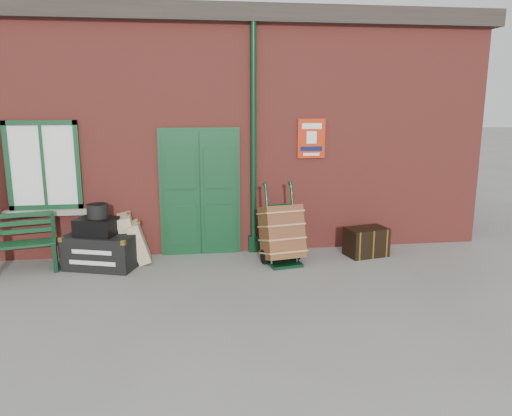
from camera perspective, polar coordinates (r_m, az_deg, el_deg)
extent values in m
plane|color=gray|center=(7.78, -3.64, -8.28)|extent=(80.00, 80.00, 0.00)
cube|color=brown|center=(10.80, -5.25, 8.36)|extent=(10.00, 4.00, 4.00)
cube|color=#38302B|center=(10.87, -5.49, 19.74)|extent=(10.30, 4.30, 0.30)
cube|color=#0F3A1D|center=(8.88, -6.41, 1.63)|extent=(1.42, 0.12, 2.32)
cube|color=white|center=(9.09, -23.14, 4.48)|extent=(1.20, 0.08, 1.50)
cylinder|color=black|center=(8.79, -0.29, 7.53)|extent=(0.10, 0.10, 4.00)
cube|color=red|center=(9.04, 6.34, 7.90)|extent=(0.50, 0.03, 0.70)
cube|color=#0F3A1D|center=(8.85, -26.97, -3.88)|extent=(1.62, 0.76, 0.04)
cube|color=#0F3A1D|center=(9.00, -27.00, -1.70)|extent=(1.54, 0.39, 0.42)
cube|color=black|center=(8.86, -21.98, -4.99)|extent=(0.17, 0.47, 0.47)
cube|color=black|center=(8.64, -17.27, -4.75)|extent=(1.27, 0.94, 0.56)
cube|color=black|center=(8.54, -17.78, -2.04)|extent=(0.73, 0.62, 0.28)
cylinder|color=black|center=(8.50, -17.66, -0.33)|extent=(0.43, 0.43, 0.23)
cube|color=tan|center=(8.84, -14.40, -3.32)|extent=(0.40, 0.60, 0.82)
cube|color=tan|center=(8.74, -13.27, -3.81)|extent=(0.44, 0.54, 0.71)
cube|color=black|center=(8.44, 3.34, -6.42)|extent=(0.58, 0.47, 0.05)
cylinder|color=black|center=(8.34, 1.45, -1.95)|extent=(0.11, 0.37, 1.33)
cylinder|color=black|center=(8.51, 4.35, -1.70)|extent=(0.11, 0.37, 1.33)
cylinder|color=black|center=(8.49, 0.91, -5.58)|extent=(0.10, 0.26, 0.25)
cylinder|color=black|center=(8.70, 4.68, -5.17)|extent=(0.10, 0.26, 0.25)
cube|color=brown|center=(8.44, 2.96, -2.75)|extent=(0.77, 0.81, 0.98)
cube|color=black|center=(9.11, 12.48, -3.78)|extent=(0.78, 0.60, 0.51)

